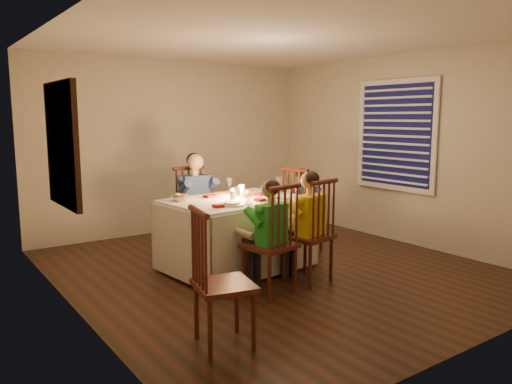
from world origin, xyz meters
TOP-DOWN VIEW (x-y plane):
  - ground at (0.00, 0.00)m, footprint 5.00×5.00m
  - wall_left at (-2.25, 0.00)m, footprint 0.02×5.00m
  - wall_right at (2.25, 0.00)m, footprint 0.02×5.00m
  - wall_back at (0.00, 2.50)m, footprint 4.50×0.02m
  - ceiling at (0.00, 0.00)m, footprint 5.00×5.00m
  - dining_table at (-0.34, 0.25)m, footprint 1.69×1.30m
  - chair_adult at (-0.41, 1.09)m, footprint 0.47×0.45m
  - chair_near_left at (-0.54, -0.65)m, footprint 0.53×0.51m
  - chair_near_right at (0.02, -0.58)m, footprint 0.54×0.52m
  - chair_end at (0.77, 0.38)m, footprint 0.54×0.55m
  - chair_extra at (-1.50, -1.36)m, footprint 0.52×0.53m
  - adult at (-0.41, 1.09)m, footprint 0.49×0.46m
  - child_green at (-0.54, -0.65)m, footprint 0.46×0.43m
  - child_yellow at (0.02, -0.58)m, footprint 0.49×0.47m
  - child_teal at (0.77, 0.38)m, footprint 0.43×0.45m
  - setting_adult at (-0.37, 0.54)m, footprint 0.29×0.29m
  - setting_green at (-0.61, -0.08)m, footprint 0.29×0.29m
  - setting_yellow at (-0.03, -0.01)m, footprint 0.29×0.29m
  - setting_teal at (0.21, 0.31)m, footprint 0.29×0.29m
  - candle_left at (-0.40, 0.24)m, footprint 0.06×0.06m
  - candle_right at (-0.25, 0.26)m, footprint 0.06×0.06m
  - squash at (-0.96, 0.52)m, footprint 0.09×0.09m
  - orange_fruit at (-0.14, 0.33)m, footprint 0.08×0.08m
  - serving_bowl at (-0.92, 0.51)m, footprint 0.24×0.24m
  - wall_mirror at (-2.22, 0.30)m, footprint 0.06×0.95m
  - window_blinds at (2.21, 0.10)m, footprint 0.07×1.34m

SIDE VIEW (x-z plane):
  - ground at x=0.00m, z-range 0.00..0.00m
  - chair_adult at x=-0.41m, z-range -0.56..0.56m
  - chair_near_left at x=-0.54m, z-range -0.56..0.56m
  - chair_near_right at x=0.02m, z-range -0.56..0.56m
  - chair_end at x=0.77m, z-range -0.56..0.56m
  - chair_extra at x=-1.50m, z-range -0.55..0.55m
  - adult at x=-0.41m, z-range -0.65..0.65m
  - child_green at x=-0.54m, z-range -0.58..0.58m
  - child_yellow at x=0.02m, z-range -0.60..0.60m
  - child_teal at x=0.77m, z-range -0.55..0.55m
  - dining_table at x=-0.34m, z-range 0.19..0.98m
  - setting_adult at x=-0.37m, z-range 0.82..0.84m
  - setting_green at x=-0.61m, z-range 0.82..0.84m
  - setting_yellow at x=-0.03m, z-range 0.82..0.84m
  - setting_teal at x=0.21m, z-range 0.82..0.84m
  - serving_bowl at x=-0.92m, z-range 0.82..0.87m
  - orange_fruit at x=-0.14m, z-range 0.82..0.90m
  - squash at x=-0.96m, z-range 0.82..0.91m
  - candle_left at x=-0.40m, z-range 0.82..0.92m
  - candle_right at x=-0.25m, z-range 0.82..0.92m
  - wall_left at x=-2.25m, z-range 0.00..2.60m
  - wall_right at x=2.25m, z-range 0.00..2.60m
  - wall_back at x=0.00m, z-range 0.00..2.60m
  - wall_mirror at x=-2.22m, z-range 0.92..2.08m
  - window_blinds at x=2.21m, z-range 0.73..2.27m
  - ceiling at x=0.00m, z-range 2.60..2.60m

